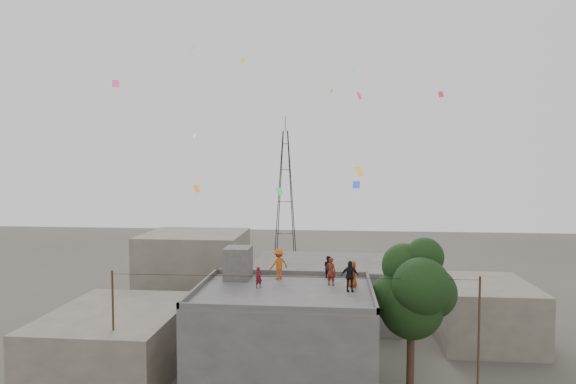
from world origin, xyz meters
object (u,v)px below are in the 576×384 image
Objects in this scene: transmission_tower at (285,195)px; person_red_adult at (331,271)px; tree at (414,291)px; person_dark_adult at (350,276)px; stair_head_box at (238,263)px.

person_red_adult is at bearing -80.21° from transmission_tower.
tree is 5.18× the size of person_dark_adult.
transmission_tower is 11.39× the size of person_dark_adult.
stair_head_box reaches higher than person_dark_adult.
stair_head_box is at bearing 150.44° from person_dark_adult.
transmission_tower reaches higher than stair_head_box.
tree is at bearing -73.91° from transmission_tower.
stair_head_box is 7.32m from person_dark_adult.
person_red_adult is 1.69m from person_dark_adult.
stair_head_box is 5.95m from person_red_adult.
person_red_adult is (6.64, -38.52, -2.13)m from transmission_tower.
person_dark_adult is at bearing 158.28° from person_red_adult.
stair_head_box is 0.22× the size of tree.
tree is 3.79m from person_dark_adult.
transmission_tower reaches higher than person_red_adult.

